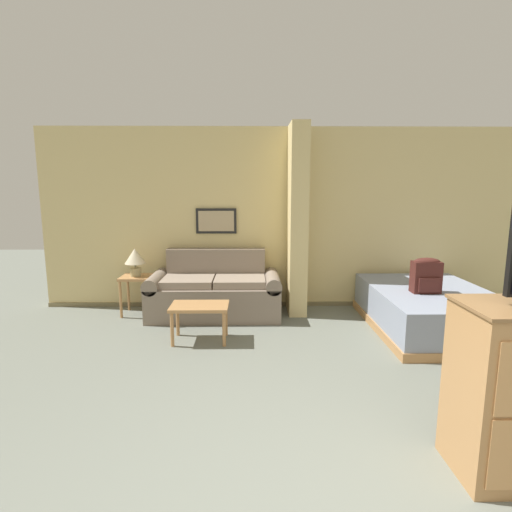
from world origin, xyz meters
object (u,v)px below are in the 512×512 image
bed (429,309)px  couch (215,292)px  table_lamp (135,258)px  backpack (426,275)px  coffee_table (200,310)px

bed → couch: bearing=167.5°
table_lamp → backpack: 3.77m
bed → backpack: (-0.14, -0.15, 0.47)m
coffee_table → couch: bearing=84.7°
coffee_table → table_lamp: (-1.00, 1.02, 0.43)m
coffee_table → backpack: (2.68, 0.21, 0.36)m
coffee_table → bed: (2.82, 0.36, -0.11)m
coffee_table → bed: bed is taller
couch → table_lamp: table_lamp is taller
coffee_table → backpack: bearing=4.5°
table_lamp → backpack: size_ratio=0.91×
table_lamp → bed: bearing=-9.8°
table_lamp → backpack: backpack is taller
couch → backpack: size_ratio=4.25×
couch → table_lamp: 1.19m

